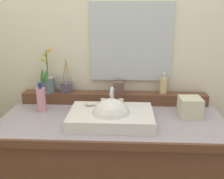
{
  "coord_description": "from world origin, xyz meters",
  "views": [
    {
      "loc": [
        0.07,
        -1.47,
        1.46
      ],
      "look_at": [
        -0.0,
        -0.02,
        1.01
      ],
      "focal_mm": 41.6,
      "sensor_mm": 36.0,
      "label": 1
    }
  ],
  "objects_px": {
    "sink_basin": "(111,117)",
    "soap_dispenser": "(163,85)",
    "trinket_box": "(118,88)",
    "potted_plant": "(48,82)",
    "soap_bar": "(90,104)",
    "tissue_box": "(190,107)",
    "reed_diffuser": "(66,87)",
    "lotion_bottle": "(41,99)"
  },
  "relations": [
    {
      "from": "sink_basin",
      "to": "tissue_box",
      "type": "distance_m",
      "value": 0.49
    },
    {
      "from": "reed_diffuser",
      "to": "trinket_box",
      "type": "bearing_deg",
      "value": -2.76
    },
    {
      "from": "potted_plant",
      "to": "tissue_box",
      "type": "height_order",
      "value": "potted_plant"
    },
    {
      "from": "potted_plant",
      "to": "reed_diffuser",
      "type": "height_order",
      "value": "potted_plant"
    },
    {
      "from": "soap_bar",
      "to": "reed_diffuser",
      "type": "distance_m",
      "value": 0.31
    },
    {
      "from": "reed_diffuser",
      "to": "lotion_bottle",
      "type": "bearing_deg",
      "value": -125.88
    },
    {
      "from": "sink_basin",
      "to": "potted_plant",
      "type": "distance_m",
      "value": 0.57
    },
    {
      "from": "reed_diffuser",
      "to": "tissue_box",
      "type": "height_order",
      "value": "reed_diffuser"
    },
    {
      "from": "trinket_box",
      "to": "tissue_box",
      "type": "xyz_separation_m",
      "value": [
        0.44,
        -0.2,
        -0.06
      ]
    },
    {
      "from": "reed_diffuser",
      "to": "lotion_bottle",
      "type": "xyz_separation_m",
      "value": [
        -0.13,
        -0.18,
        -0.03
      ]
    },
    {
      "from": "soap_dispenser",
      "to": "sink_basin",
      "type": "bearing_deg",
      "value": -134.96
    },
    {
      "from": "potted_plant",
      "to": "reed_diffuser",
      "type": "xyz_separation_m",
      "value": [
        0.12,
        0.01,
        -0.04
      ]
    },
    {
      "from": "reed_diffuser",
      "to": "tissue_box",
      "type": "distance_m",
      "value": 0.84
    },
    {
      "from": "lotion_bottle",
      "to": "trinket_box",
      "type": "bearing_deg",
      "value": 17.85
    },
    {
      "from": "reed_diffuser",
      "to": "soap_dispenser",
      "type": "bearing_deg",
      "value": 0.58
    },
    {
      "from": "soap_bar",
      "to": "lotion_bottle",
      "type": "distance_m",
      "value": 0.33
    },
    {
      "from": "soap_dispenser",
      "to": "trinket_box",
      "type": "xyz_separation_m",
      "value": [
        -0.31,
        -0.02,
        -0.02
      ]
    },
    {
      "from": "reed_diffuser",
      "to": "tissue_box",
      "type": "relative_size",
      "value": 1.81
    },
    {
      "from": "trinket_box",
      "to": "sink_basin",
      "type": "bearing_deg",
      "value": -97.52
    },
    {
      "from": "lotion_bottle",
      "to": "sink_basin",
      "type": "bearing_deg",
      "value": -19.45
    },
    {
      "from": "reed_diffuser",
      "to": "trinket_box",
      "type": "height_order",
      "value": "reed_diffuser"
    },
    {
      "from": "trinket_box",
      "to": "lotion_bottle",
      "type": "bearing_deg",
      "value": -163.43
    },
    {
      "from": "potted_plant",
      "to": "trinket_box",
      "type": "xyz_separation_m",
      "value": [
        0.49,
        -0.0,
        -0.04
      ]
    },
    {
      "from": "sink_basin",
      "to": "soap_bar",
      "type": "bearing_deg",
      "value": 143.32
    },
    {
      "from": "soap_bar",
      "to": "reed_diffuser",
      "type": "xyz_separation_m",
      "value": [
        -0.2,
        0.24,
        0.03
      ]
    },
    {
      "from": "tissue_box",
      "to": "soap_bar",
      "type": "bearing_deg",
      "value": -178.38
    },
    {
      "from": "trinket_box",
      "to": "reed_diffuser",
      "type": "bearing_deg",
      "value": 175.95
    },
    {
      "from": "sink_basin",
      "to": "trinket_box",
      "type": "xyz_separation_m",
      "value": [
        0.04,
        0.32,
        0.08
      ]
    },
    {
      "from": "reed_diffuser",
      "to": "lotion_bottle",
      "type": "distance_m",
      "value": 0.22
    },
    {
      "from": "soap_dispenser",
      "to": "lotion_bottle",
      "type": "bearing_deg",
      "value": -167.13
    },
    {
      "from": "lotion_bottle",
      "to": "potted_plant",
      "type": "bearing_deg",
      "value": 88.5
    },
    {
      "from": "soap_bar",
      "to": "tissue_box",
      "type": "bearing_deg",
      "value": 1.62
    },
    {
      "from": "soap_dispenser",
      "to": "trinket_box",
      "type": "bearing_deg",
      "value": -175.47
    },
    {
      "from": "trinket_box",
      "to": "lotion_bottle",
      "type": "height_order",
      "value": "lotion_bottle"
    },
    {
      "from": "trinket_box",
      "to": "potted_plant",
      "type": "bearing_deg",
      "value": 178.21
    },
    {
      "from": "sink_basin",
      "to": "soap_dispenser",
      "type": "relative_size",
      "value": 3.4
    },
    {
      "from": "sink_basin",
      "to": "reed_diffuser",
      "type": "distance_m",
      "value": 0.48
    },
    {
      "from": "soap_bar",
      "to": "soap_dispenser",
      "type": "bearing_deg",
      "value": 27.21
    },
    {
      "from": "soap_bar",
      "to": "trinket_box",
      "type": "xyz_separation_m",
      "value": [
        0.17,
        0.22,
        0.04
      ]
    },
    {
      "from": "soap_bar",
      "to": "potted_plant",
      "type": "height_order",
      "value": "potted_plant"
    },
    {
      "from": "potted_plant",
      "to": "soap_dispenser",
      "type": "relative_size",
      "value": 2.16
    },
    {
      "from": "potted_plant",
      "to": "soap_dispenser",
      "type": "bearing_deg",
      "value": 1.45
    }
  ]
}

